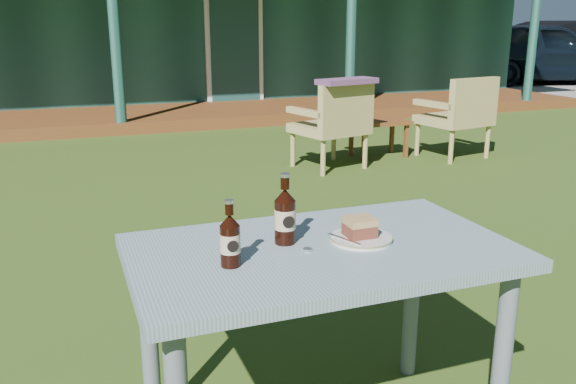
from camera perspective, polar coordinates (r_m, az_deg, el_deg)
name	(u,v)px	position (r m, az deg, el deg)	size (l,w,h in m)	color
ground	(210,271)	(3.62, -7.33, -7.34)	(80.00, 80.00, 0.00)	#334916
pavilion	(91,11)	(12.66, -17.98, 15.82)	(15.80, 8.30, 3.45)	#1C483F
gravel_strip	(551,82)	(16.32, 23.36, 9.47)	(9.00, 6.00, 0.02)	gray
car_near	(542,53)	(15.62, 22.65, 11.95)	(1.70, 4.23, 1.44)	black
car_far	(569,49)	(18.08, 24.84, 12.06)	(1.52, 4.37, 1.44)	black
cafe_table	(321,276)	(1.97, 3.10, -7.86)	(1.20, 0.70, 0.72)	gray
plate	(361,238)	(1.99, 6.86, -4.31)	(0.20, 0.20, 0.01)	silver
cake_slice	(360,227)	(1.98, 6.71, -3.26)	(0.09, 0.09, 0.06)	#5C2B1D
fork	(344,239)	(1.95, 5.30, -4.42)	(0.01, 0.14, 0.00)	silver
cola_bottle_near	(285,216)	(1.93, -0.28, -2.23)	(0.07, 0.07, 0.23)	black
cola_bottle_far	(230,240)	(1.76, -5.44, -4.48)	(0.06, 0.06, 0.20)	black
bottle_cap	(307,250)	(1.89, 1.83, -5.41)	(0.03, 0.03, 0.01)	silver
armchair_left	(335,121)	(5.97, 4.39, 6.64)	(0.75, 0.73, 0.85)	tan
armchair_right	(460,113)	(6.69, 15.80, 7.13)	(0.74, 0.70, 0.86)	tan
floral_throw	(347,81)	(5.79, 5.56, 10.28)	(0.59, 0.23, 0.05)	#633A60
side_table	(379,125)	(6.59, 8.51, 6.18)	(0.60, 0.40, 0.40)	brown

